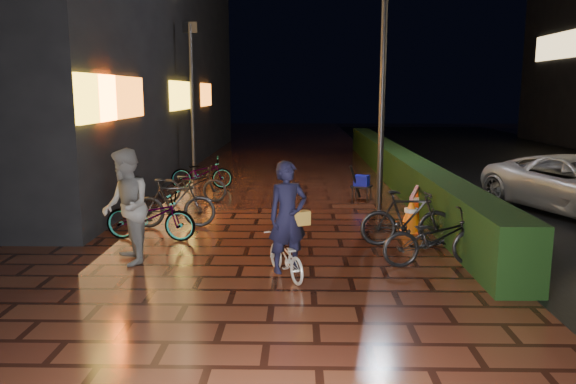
{
  "coord_description": "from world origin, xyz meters",
  "views": [
    {
      "loc": [
        0.35,
        -9.1,
        2.72
      ],
      "look_at": [
        0.17,
        -0.04,
        1.1
      ],
      "focal_mm": 35.0,
      "sensor_mm": 36.0,
      "label": 1
    }
  ],
  "objects_px": {
    "cyclist": "(287,235)",
    "cart_assembly": "(361,182)",
    "traffic_barrier": "(414,207)",
    "bystander_person": "(126,207)"
  },
  "relations": [
    {
      "from": "cyclist",
      "to": "traffic_barrier",
      "type": "bearing_deg",
      "value": 53.6
    },
    {
      "from": "traffic_barrier",
      "to": "cart_assembly",
      "type": "relative_size",
      "value": 1.91
    },
    {
      "from": "cyclist",
      "to": "cart_assembly",
      "type": "height_order",
      "value": "cyclist"
    },
    {
      "from": "cyclist",
      "to": "traffic_barrier",
      "type": "height_order",
      "value": "cyclist"
    },
    {
      "from": "cyclist",
      "to": "traffic_barrier",
      "type": "distance_m",
      "value": 4.34
    },
    {
      "from": "bystander_person",
      "to": "cyclist",
      "type": "xyz_separation_m",
      "value": [
        2.56,
        -0.66,
        -0.28
      ]
    },
    {
      "from": "bystander_person",
      "to": "cart_assembly",
      "type": "bearing_deg",
      "value": 116.85
    },
    {
      "from": "cart_assembly",
      "to": "cyclist",
      "type": "bearing_deg",
      "value": -106.04
    },
    {
      "from": "cyclist",
      "to": "cart_assembly",
      "type": "distance_m",
      "value": 6.35
    },
    {
      "from": "cyclist",
      "to": "cart_assembly",
      "type": "xyz_separation_m",
      "value": [
        1.75,
        6.1,
        -0.18
      ]
    }
  ]
}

